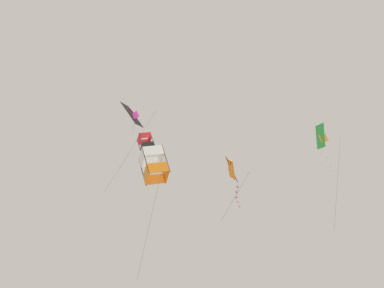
{
  "coord_description": "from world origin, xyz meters",
  "views": [
    {
      "loc": [
        -20.19,
        18.47,
        5.95
      ],
      "look_at": [
        0.54,
        0.71,
        27.58
      ],
      "focal_mm": 45.64,
      "sensor_mm": 36.0,
      "label": 1
    }
  ],
  "objects_px": {
    "kite_diamond_low_drifter": "(231,170)",
    "kite_delta_mid_left": "(321,137)",
    "kite_box_near_left": "(154,165)",
    "kite_box_highest": "(146,143)",
    "kite_delta_near_right": "(133,115)"
  },
  "relations": [
    {
      "from": "kite_box_highest",
      "to": "kite_diamond_low_drifter",
      "type": "relative_size",
      "value": 0.38
    },
    {
      "from": "kite_box_near_left",
      "to": "kite_diamond_low_drifter",
      "type": "relative_size",
      "value": 1.96
    },
    {
      "from": "kite_delta_mid_left",
      "to": "kite_diamond_low_drifter",
      "type": "xyz_separation_m",
      "value": [
        2.95,
        5.91,
        -3.85
      ]
    },
    {
      "from": "kite_diamond_low_drifter",
      "to": "kite_delta_near_right",
      "type": "distance_m",
      "value": 12.61
    },
    {
      "from": "kite_diamond_low_drifter",
      "to": "kite_delta_near_right",
      "type": "bearing_deg",
      "value": -142.87
    },
    {
      "from": "kite_diamond_low_drifter",
      "to": "kite_delta_mid_left",
      "type": "bearing_deg",
      "value": 87.12
    },
    {
      "from": "kite_box_near_left",
      "to": "kite_delta_mid_left",
      "type": "height_order",
      "value": "kite_delta_mid_left"
    },
    {
      "from": "kite_delta_near_right",
      "to": "kite_box_highest",
      "type": "bearing_deg",
      "value": -173.07
    },
    {
      "from": "kite_box_near_left",
      "to": "kite_delta_near_right",
      "type": "relative_size",
      "value": 0.98
    },
    {
      "from": "kite_box_highest",
      "to": "kite_delta_mid_left",
      "type": "height_order",
      "value": "kite_box_highest"
    },
    {
      "from": "kite_box_near_left",
      "to": "kite_delta_mid_left",
      "type": "relative_size",
      "value": 1.11
    },
    {
      "from": "kite_delta_mid_left",
      "to": "kite_delta_near_right",
      "type": "relative_size",
      "value": 0.88
    },
    {
      "from": "kite_box_near_left",
      "to": "kite_delta_mid_left",
      "type": "xyz_separation_m",
      "value": [
        -7.53,
        -8.4,
        2.13
      ]
    },
    {
      "from": "kite_box_highest",
      "to": "kite_delta_mid_left",
      "type": "distance_m",
      "value": 14.65
    },
    {
      "from": "kite_delta_mid_left",
      "to": "kite_delta_near_right",
      "type": "height_order",
      "value": "kite_delta_near_right"
    }
  ]
}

